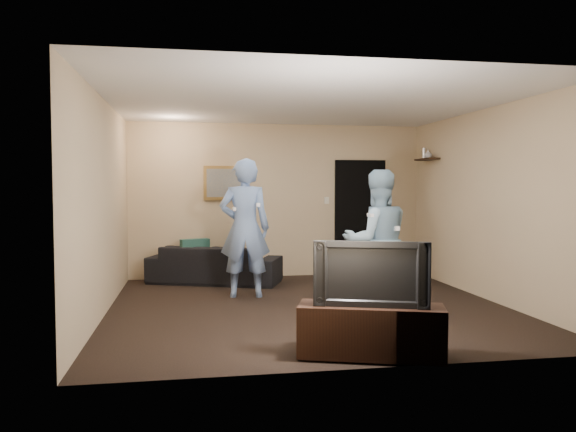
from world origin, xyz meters
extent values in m
plane|color=black|center=(0.00, 0.00, 0.00)|extent=(5.00, 5.00, 0.00)
cube|color=silver|center=(0.00, 0.00, 2.60)|extent=(5.00, 5.00, 0.04)
cube|color=tan|center=(0.00, 2.50, 1.30)|extent=(5.00, 0.04, 2.60)
cube|color=tan|center=(0.00, -2.50, 1.30)|extent=(5.00, 0.04, 2.60)
cube|color=tan|center=(-2.50, 0.00, 1.30)|extent=(0.04, 5.00, 2.60)
cube|color=tan|center=(2.50, 0.00, 1.30)|extent=(0.04, 5.00, 2.60)
imported|color=black|center=(-1.10, 2.00, 0.30)|extent=(2.22, 1.48, 0.60)
cube|color=#16433C|center=(-1.41, 2.00, 0.48)|extent=(0.48, 0.29, 0.46)
cube|color=olive|center=(-0.90, 2.48, 1.60)|extent=(0.72, 0.05, 0.57)
cube|color=slate|center=(-0.90, 2.45, 1.60)|extent=(0.62, 0.01, 0.47)
cube|color=black|center=(1.45, 2.47, 1.00)|extent=(0.90, 0.06, 2.00)
cube|color=silver|center=(0.85, 2.48, 1.30)|extent=(0.08, 0.02, 0.12)
cube|color=black|center=(2.39, 1.80, 1.99)|extent=(0.20, 0.60, 0.03)
imported|color=silver|center=(2.39, 1.76, 2.07)|extent=(0.14, 0.14, 0.14)
cylinder|color=silver|center=(2.39, 1.93, 2.09)|extent=(0.06, 0.06, 0.18)
cube|color=black|center=(0.11, -2.23, 0.25)|extent=(1.35, 0.80, 0.46)
imported|color=black|center=(0.11, -2.23, 0.77)|extent=(1.00, 0.45, 0.58)
imported|color=#7899D0|center=(-0.74, 0.78, 0.96)|extent=(0.75, 0.53, 1.92)
cube|color=white|center=(-0.90, 0.56, 1.24)|extent=(0.04, 0.14, 0.04)
cube|color=white|center=(-0.58, 0.56, 1.29)|extent=(0.05, 0.09, 0.05)
imported|color=#84A9C0|center=(0.76, -0.48, 0.87)|extent=(0.86, 0.67, 1.74)
cube|color=white|center=(0.60, -0.70, 1.21)|extent=(0.04, 0.14, 0.04)
cube|color=white|center=(0.92, -0.70, 1.05)|extent=(0.05, 0.09, 0.05)
camera|label=1|loc=(-1.47, -6.99, 1.54)|focal=35.00mm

